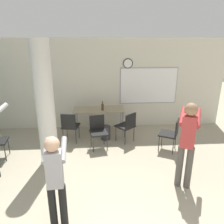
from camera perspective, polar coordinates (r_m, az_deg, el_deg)
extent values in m
cube|color=beige|center=(6.92, -3.58, 7.21)|extent=(8.00, 0.12, 2.80)
cylinder|color=black|center=(6.81, 4.18, 12.54)|extent=(0.30, 0.03, 0.30)
cylinder|color=white|center=(6.80, 4.20, 12.52)|extent=(0.25, 0.01, 0.25)
cube|color=#99999E|center=(7.06, 9.52, 6.79)|extent=(1.83, 0.01, 1.16)
cube|color=white|center=(7.05, 9.53, 6.78)|extent=(1.77, 0.02, 1.10)
cylinder|color=silver|center=(4.95, -17.09, 1.55)|extent=(0.40, 0.40, 2.80)
cube|color=tan|center=(6.57, -3.41, 0.72)|extent=(1.51, 0.63, 0.03)
cylinder|color=gray|center=(6.50, -9.47, -3.34)|extent=(0.04, 0.04, 0.74)
cylinder|color=gray|center=(6.50, 2.82, -3.08)|extent=(0.04, 0.04, 0.74)
cylinder|color=gray|center=(6.97, -9.09, -1.75)|extent=(0.04, 0.04, 0.74)
cylinder|color=gray|center=(6.97, 2.34, -1.51)|extent=(0.04, 0.04, 0.74)
cylinder|color=#4C3319|center=(6.41, -2.49, 1.33)|extent=(0.07, 0.07, 0.19)
cylinder|color=#4C3319|center=(6.37, -2.51, 2.51)|extent=(0.03, 0.03, 0.08)
cylinder|color=#38383D|center=(6.32, -1.68, -5.41)|extent=(0.27, 0.27, 0.40)
cube|color=black|center=(5.82, 14.43, -5.59)|extent=(0.60, 0.60, 0.04)
cube|color=black|center=(5.71, 16.63, -3.88)|extent=(0.21, 0.36, 0.40)
cylinder|color=#333333|center=(6.10, 12.90, -6.69)|extent=(0.02, 0.02, 0.43)
cylinder|color=#333333|center=(5.79, 12.14, -8.13)|extent=(0.02, 0.02, 0.43)
cylinder|color=#333333|center=(6.06, 16.25, -7.21)|extent=(0.02, 0.02, 0.43)
cylinder|color=#333333|center=(5.74, 15.68, -8.69)|extent=(0.02, 0.02, 0.43)
cylinder|color=#333333|center=(5.82, -26.13, -9.61)|extent=(0.02, 0.02, 0.43)
cylinder|color=#333333|center=(6.13, -25.37, -8.03)|extent=(0.02, 0.02, 0.43)
cube|color=black|center=(5.72, -3.49, -5.41)|extent=(0.52, 0.52, 0.04)
cube|color=black|center=(5.82, -3.95, -2.63)|extent=(0.39, 0.11, 0.40)
cylinder|color=#333333|center=(5.64, -4.87, -8.50)|extent=(0.02, 0.02, 0.43)
cylinder|color=#333333|center=(5.70, -1.27, -8.09)|extent=(0.02, 0.02, 0.43)
cylinder|color=#333333|center=(5.96, -5.51, -6.95)|extent=(0.02, 0.02, 0.43)
cylinder|color=#333333|center=(6.02, -2.11, -6.58)|extent=(0.02, 0.02, 0.43)
cube|color=black|center=(6.24, -10.71, -3.60)|extent=(0.51, 0.51, 0.04)
cube|color=black|center=(5.97, -11.37, -2.40)|extent=(0.40, 0.09, 0.40)
cylinder|color=#333333|center=(6.44, -8.60, -4.99)|extent=(0.02, 0.02, 0.43)
cylinder|color=#333333|center=(6.54, -11.68, -4.82)|extent=(0.02, 0.02, 0.43)
cylinder|color=#333333|center=(6.13, -9.40, -6.35)|extent=(0.02, 0.02, 0.43)
cylinder|color=#333333|center=(6.23, -12.63, -6.14)|extent=(0.02, 0.02, 0.43)
cube|color=black|center=(6.13, 3.42, -3.70)|extent=(0.62, 0.62, 0.04)
cube|color=black|center=(5.92, 4.90, -2.29)|extent=(0.33, 0.27, 0.40)
cylinder|color=#333333|center=(6.46, 3.33, -4.75)|extent=(0.02, 0.02, 0.43)
cylinder|color=#333333|center=(6.22, 1.03, -5.67)|extent=(0.02, 0.02, 0.43)
cylinder|color=#333333|center=(6.24, 5.73, -5.71)|extent=(0.02, 0.02, 0.43)
cylinder|color=#333333|center=(5.99, 3.44, -6.71)|extent=(0.02, 0.02, 0.43)
cylinder|color=#514C47|center=(4.57, 19.41, -13.56)|extent=(0.13, 0.13, 0.87)
cylinder|color=#514C47|center=(4.57, 17.20, -13.30)|extent=(0.13, 0.13, 0.87)
cube|color=#B23838|center=(4.23, 19.34, -4.84)|extent=(0.31, 0.29, 0.62)
sphere|color=#997051|center=(4.08, 19.99, 0.65)|extent=(0.24, 0.24, 0.24)
cylinder|color=#B23838|center=(4.39, 21.58, -1.42)|extent=(0.31, 0.54, 0.25)
cylinder|color=#B23838|center=(4.39, 17.95, -1.00)|extent=(0.31, 0.54, 0.25)
cube|color=white|center=(4.62, 18.16, 0.04)|extent=(0.09, 0.13, 0.04)
cylinder|color=black|center=(3.65, -12.57, -23.06)|extent=(0.11, 0.11, 0.79)
cylinder|color=black|center=(3.67, -15.21, -23.06)|extent=(0.11, 0.11, 0.79)
cube|color=#99999E|center=(3.25, -14.85, -14.20)|extent=(0.24, 0.20, 0.56)
sphere|color=tan|center=(3.06, -15.46, -8.14)|extent=(0.21, 0.21, 0.21)
cylinder|color=#99999E|center=(3.34, -12.54, -9.47)|extent=(0.12, 0.50, 0.22)
cylinder|color=#99999E|center=(3.37, -16.87, -9.58)|extent=(0.12, 0.50, 0.22)
cube|color=white|center=(3.57, -16.39, -7.86)|extent=(0.05, 0.13, 0.04)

